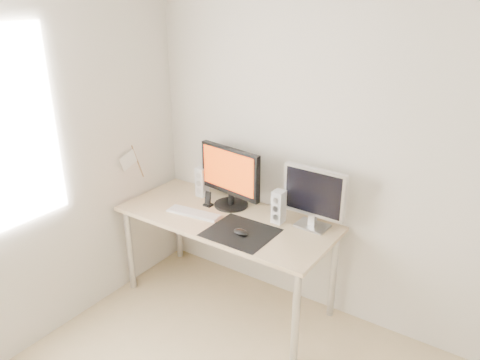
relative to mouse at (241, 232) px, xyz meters
The scene contains 11 objects.
wall_back 1.01m from the mouse, 38.06° to the left, with size 3.50×3.50×0.00m, color silver.
mousepad 0.04m from the mouse, 123.69° to the left, with size 0.45×0.40×0.00m, color black.
mouse is the anchor object (origin of this frame).
desk 0.31m from the mouse, 144.75° to the left, with size 1.60×0.70×0.73m.
main_monitor 0.52m from the mouse, 133.88° to the left, with size 0.55×0.30×0.47m.
second_monitor 0.56m from the mouse, 47.87° to the left, with size 0.45×0.17×0.43m.
speaker_left 0.73m from the mouse, 149.29° to the left, with size 0.08×0.09×0.24m.
speaker_right 0.34m from the mouse, 70.09° to the left, with size 0.08×0.09×0.24m.
keyboard 0.47m from the mouse, behind, with size 0.43×0.17×0.02m.
phone_dock 0.52m from the mouse, 152.41° to the left, with size 0.06×0.06×0.12m.
pennant 1.07m from the mouse, behind, with size 0.01×0.23×0.29m.
Camera 1 is at (0.86, -1.08, 2.27)m, focal length 35.00 mm.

